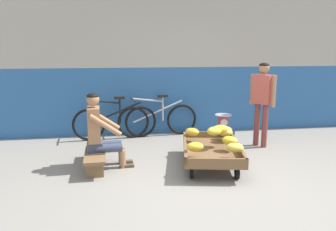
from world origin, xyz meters
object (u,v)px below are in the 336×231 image
Objects in this scene: low_bench at (95,155)px; plastic_crate at (223,138)px; bicycle_far_left at (158,119)px; shopping_bag at (222,146)px; weighing_scale at (223,122)px; vendor_seated at (100,131)px; bicycle_near_left at (115,122)px; customer_adult at (262,95)px; banana_cart at (211,151)px.

plastic_crate reaches higher than low_bench.
low_bench is at bearing -124.95° from bicycle_far_left.
bicycle_far_left is 6.89× the size of shopping_bag.
weighing_scale is 0.18× the size of bicycle_far_left.
low_bench is 0.38m from vendor_seated.
low_bench is at bearing -100.54° from bicycle_near_left.
customer_adult reaches higher than plastic_crate.
customer_adult is at bearing -18.95° from bicycle_near_left.
vendor_seated is (-1.67, 0.20, 0.33)m from banana_cart.
bicycle_near_left is at bearing 79.46° from low_bench.
banana_cart is at bearing -50.24° from bicycle_near_left.
bicycle_far_left reaches higher than banana_cart.
customer_adult is at bearing 35.85° from banana_cart.
bicycle_near_left reaches higher than plastic_crate.
banana_cart is at bearing -117.21° from weighing_scale.
vendor_seated is (0.09, 0.01, 0.37)m from low_bench.
customer_adult is (2.64, -0.91, 0.60)m from bicycle_near_left.
bicycle_far_left reaches higher than low_bench.
bicycle_far_left is at bearing 55.05° from low_bench.
shopping_bag is at bearing -33.33° from bicycle_near_left.
bicycle_far_left is at bearing 126.64° from shopping_bag.
bicycle_far_left reaches higher than weighing_scale.
weighing_scale reaches higher than banana_cart.
banana_cart is 4.37× the size of plastic_crate.
shopping_bag is (2.11, 0.37, -0.08)m from low_bench.
plastic_crate is 0.22× the size of bicycle_near_left.
vendor_seated is 2.94m from customer_adult.
customer_adult reaches higher than low_bench.
vendor_seated is 1.98m from bicycle_far_left.
bicycle_far_left is at bearing 141.92° from weighing_scale.
customer_adult reaches higher than weighing_scale.
customer_adult is (2.93, 0.66, 0.75)m from low_bench.
low_bench is 2.41m from weighing_scale.
bicycle_near_left is 0.87m from bicycle_far_left.
weighing_scale is at bearing -21.55° from bicycle_near_left.
weighing_scale is (2.26, 0.79, 0.25)m from low_bench.
customer_adult is (0.67, -0.13, 0.80)m from plastic_crate.
bicycle_near_left is (-1.46, 1.76, 0.11)m from banana_cart.
bicycle_far_left is 1.08× the size of customer_adult.
vendor_seated reaches higher than weighing_scale.
plastic_crate is 0.24× the size of customer_adult.
customer_adult is 6.38× the size of shopping_bag.
plastic_crate is 1.20× the size of weighing_scale.
bicycle_near_left is 2.19m from shopping_bag.
vendor_seated is 4.75× the size of shopping_bag.
low_bench is 0.73× the size of customer_adult.
shopping_bag is at bearing 10.24° from vendor_seated.
banana_cart reaches higher than shopping_bag.
banana_cart is 1.62m from customer_adult.
plastic_crate reaches higher than shopping_bag.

